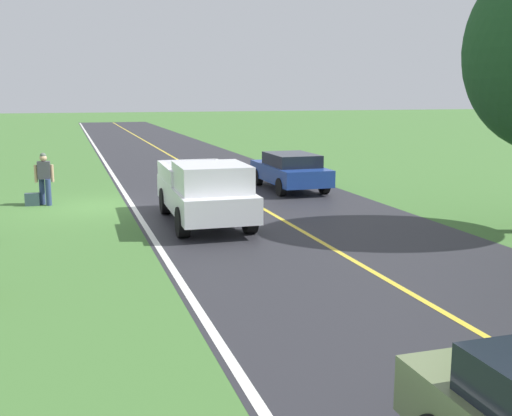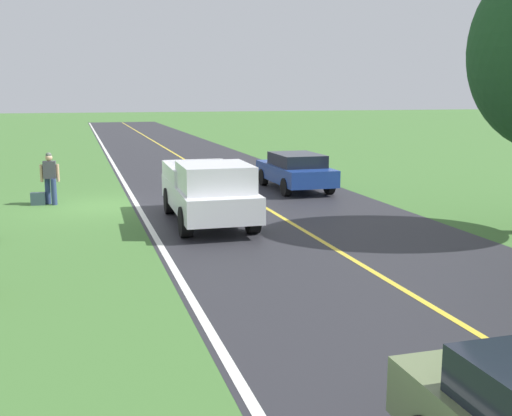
# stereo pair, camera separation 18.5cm
# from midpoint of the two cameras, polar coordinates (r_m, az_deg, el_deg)

# --- Properties ---
(ground_plane) EXTENTS (200.00, 200.00, 0.00)m
(ground_plane) POSITION_cam_midpoint_polar(r_m,az_deg,el_deg) (20.95, -14.03, 0.15)
(ground_plane) COLOR #427033
(road_surface) EXTENTS (8.31, 120.00, 0.00)m
(road_surface) POSITION_cam_midpoint_polar(r_m,az_deg,el_deg) (21.77, -0.27, 0.86)
(road_surface) COLOR #28282D
(road_surface) RESTS_ON ground
(lane_edge_line) EXTENTS (0.16, 117.60, 0.00)m
(lane_edge_line) POSITION_cam_midpoint_polar(r_m,az_deg,el_deg) (21.03, -10.73, 0.33)
(lane_edge_line) COLOR silver
(lane_edge_line) RESTS_ON ground
(lane_centre_line) EXTENTS (0.14, 117.60, 0.00)m
(lane_centre_line) POSITION_cam_midpoint_polar(r_m,az_deg,el_deg) (21.77, -0.27, 0.87)
(lane_centre_line) COLOR gold
(lane_centre_line) RESTS_ON ground
(hitchhiker_walking) EXTENTS (0.62, 0.53, 1.75)m
(hitchhiker_walking) POSITION_cam_midpoint_polar(r_m,az_deg,el_deg) (21.67, -18.28, 2.89)
(hitchhiker_walking) COLOR navy
(hitchhiker_walking) RESTS_ON ground
(suitcase_carried) EXTENTS (0.47, 0.23, 0.42)m
(suitcase_carried) POSITION_cam_midpoint_polar(r_m,az_deg,el_deg) (21.75, -19.28, 0.81)
(suitcase_carried) COLOR #384C56
(suitcase_carried) RESTS_ON ground
(pickup_truck_passing) EXTENTS (2.20, 5.45, 1.82)m
(pickup_truck_passing) POSITION_cam_midpoint_polar(r_m,az_deg,el_deg) (17.48, -4.05, 1.62)
(pickup_truck_passing) COLOR silver
(pickup_truck_passing) RESTS_ON ground
(sedan_near_oncoming) EXTENTS (1.93, 4.40, 1.41)m
(sedan_near_oncoming) POSITION_cam_midpoint_polar(r_m,az_deg,el_deg) (23.81, 3.89, 3.51)
(sedan_near_oncoming) COLOR navy
(sedan_near_oncoming) RESTS_ON ground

